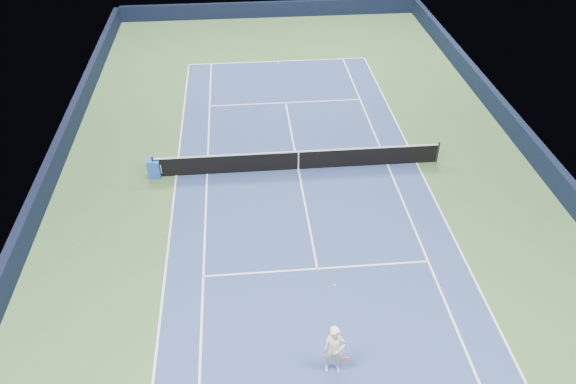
{
  "coord_description": "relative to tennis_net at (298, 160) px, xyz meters",
  "views": [
    {
      "loc": [
        -2.43,
        -20.82,
        14.45
      ],
      "look_at": [
        -0.75,
        -3.0,
        1.0
      ],
      "focal_mm": 35.0,
      "sensor_mm": 36.0,
      "label": 1
    }
  ],
  "objects": [
    {
      "name": "ground",
      "position": [
        0.0,
        0.0,
        -0.5
      ],
      "size": [
        40.0,
        40.0,
        0.0
      ],
      "primitive_type": "plane",
      "color": "#375830",
      "rests_on": "ground"
    },
    {
      "name": "wall_far",
      "position": [
        0.0,
        19.82,
        0.05
      ],
      "size": [
        22.0,
        0.35,
        1.1
      ],
      "primitive_type": "cube",
      "color": "black",
      "rests_on": "ground"
    },
    {
      "name": "wall_right",
      "position": [
        10.82,
        0.0,
        0.05
      ],
      "size": [
        0.35,
        40.0,
        1.1
      ],
      "primitive_type": "cube",
      "color": "black",
      "rests_on": "ground"
    },
    {
      "name": "wall_left",
      "position": [
        -10.82,
        0.0,
        0.05
      ],
      "size": [
        0.35,
        40.0,
        1.1
      ],
      "primitive_type": "cube",
      "color": "black",
      "rests_on": "ground"
    },
    {
      "name": "court_surface",
      "position": [
        0.0,
        0.0,
        -0.5
      ],
      "size": [
        10.97,
        23.77,
        0.01
      ],
      "primitive_type": "cube",
      "color": "navy",
      "rests_on": "ground"
    },
    {
      "name": "baseline_far",
      "position": [
        0.0,
        11.88,
        -0.5
      ],
      "size": [
        10.97,
        0.08,
        0.0
      ],
      "primitive_type": "cube",
      "color": "white",
      "rests_on": "ground"
    },
    {
      "name": "sideline_doubles_right",
      "position": [
        5.49,
        0.0,
        -0.5
      ],
      "size": [
        0.08,
        23.77,
        0.0
      ],
      "primitive_type": "cube",
      "color": "white",
      "rests_on": "ground"
    },
    {
      "name": "sideline_doubles_left",
      "position": [
        -5.49,
        0.0,
        -0.5
      ],
      "size": [
        0.08,
        23.77,
        0.0
      ],
      "primitive_type": "cube",
      "color": "white",
      "rests_on": "ground"
    },
    {
      "name": "sideline_singles_right",
      "position": [
        4.12,
        0.0,
        -0.5
      ],
      "size": [
        0.08,
        23.77,
        0.0
      ],
      "primitive_type": "cube",
      "color": "white",
      "rests_on": "ground"
    },
    {
      "name": "sideline_singles_left",
      "position": [
        -4.12,
        0.0,
        -0.5
      ],
      "size": [
        0.08,
        23.77,
        0.0
      ],
      "primitive_type": "cube",
      "color": "white",
      "rests_on": "ground"
    },
    {
      "name": "service_line_far",
      "position": [
        0.0,
        6.4,
        -0.5
      ],
      "size": [
        8.23,
        0.08,
        0.0
      ],
      "primitive_type": "cube",
      "color": "white",
      "rests_on": "ground"
    },
    {
      "name": "service_line_near",
      "position": [
        0.0,
        -6.4,
        -0.5
      ],
      "size": [
        8.23,
        0.08,
        0.0
      ],
      "primitive_type": "cube",
      "color": "white",
      "rests_on": "ground"
    },
    {
      "name": "center_service_line",
      "position": [
        0.0,
        0.0,
        -0.5
      ],
      "size": [
        0.08,
        12.8,
        0.0
      ],
      "primitive_type": "cube",
      "color": "white",
      "rests_on": "ground"
    },
    {
      "name": "center_mark_far",
      "position": [
        0.0,
        11.73,
        -0.5
      ],
      "size": [
        0.08,
        0.3,
        0.0
      ],
      "primitive_type": "cube",
      "color": "white",
      "rests_on": "ground"
    },
    {
      "name": "tennis_net",
      "position": [
        0.0,
        0.0,
        0.0
      ],
      "size": [
        12.9,
        0.1,
        1.07
      ],
      "color": "black",
      "rests_on": "ground"
    },
    {
      "name": "sponsor_cube",
      "position": [
        -6.4,
        0.05,
        -0.07
      ],
      "size": [
        0.61,
        0.53,
        0.87
      ],
      "color": "blue",
      "rests_on": "ground"
    },
    {
      "name": "tennis_player",
      "position": [
        -0.11,
        -10.68,
        0.41
      ],
      "size": [
        0.83,
        1.28,
        2.61
      ],
      "color": "white",
      "rests_on": "ground"
    }
  ]
}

